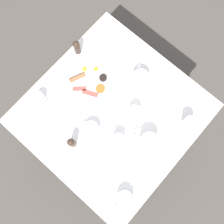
# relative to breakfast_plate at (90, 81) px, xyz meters

# --- Properties ---
(ground_plane) EXTENTS (8.00, 8.00, 0.00)m
(ground_plane) POSITION_rel_breakfast_plate_xyz_m (0.23, -0.06, -0.77)
(ground_plane) COLOR #4C4742
(table) EXTENTS (0.95, 0.97, 0.76)m
(table) POSITION_rel_breakfast_plate_xyz_m (0.23, -0.06, -0.09)
(table) COLOR white
(table) RESTS_ON ground_plane
(breakfast_plate) EXTENTS (0.31, 0.31, 0.04)m
(breakfast_plate) POSITION_rel_breakfast_plate_xyz_m (0.00, 0.00, 0.00)
(breakfast_plate) COLOR white
(breakfast_plate) RESTS_ON table
(teapot_near) EXTENTS (0.19, 0.10, 0.13)m
(teapot_near) POSITION_rel_breakfast_plate_xyz_m (0.51, -0.06, 0.05)
(teapot_near) COLOR white
(teapot_near) RESTS_ON table
(teapot_far) EXTENTS (0.14, 0.15, 0.13)m
(teapot_far) POSITION_rel_breakfast_plate_xyz_m (0.23, 0.19, 0.05)
(teapot_far) COLOR white
(teapot_far) RESTS_ON table
(teacup_with_saucer_left) EXTENTS (0.15, 0.15, 0.06)m
(teacup_with_saucer_left) POSITION_rel_breakfast_plate_xyz_m (0.61, -0.38, 0.02)
(teacup_with_saucer_left) COLOR white
(teacup_with_saucer_left) RESTS_ON table
(teacup_with_saucer_right) EXTENTS (0.15, 0.15, 0.06)m
(teacup_with_saucer_right) POSITION_rel_breakfast_plate_xyz_m (0.21, -0.22, 0.02)
(teacup_with_saucer_right) COLOR white
(teacup_with_saucer_right) RESTS_ON table
(water_glass_tall) EXTENTS (0.07, 0.07, 0.10)m
(water_glass_tall) POSITION_rel_breakfast_plate_xyz_m (0.61, 0.18, 0.04)
(water_glass_tall) COLOR white
(water_glass_tall) RESTS_ON table
(water_glass_short) EXTENTS (0.07, 0.07, 0.09)m
(water_glass_short) POSITION_rel_breakfast_plate_xyz_m (0.34, 0.02, 0.03)
(water_glass_short) COLOR white
(water_glass_short) RESTS_ON table
(wine_glass_spare) EXTENTS (0.07, 0.07, 0.08)m
(wine_glass_spare) POSITION_rel_breakfast_plate_xyz_m (0.37, -0.16, 0.03)
(wine_glass_spare) COLOR white
(wine_glass_spare) RESTS_ON table
(creamer_jug) EXTENTS (0.08, 0.06, 0.06)m
(creamer_jug) POSITION_rel_breakfast_plate_xyz_m (-0.15, -0.28, 0.02)
(creamer_jug) COLOR white
(creamer_jug) RESTS_ON table
(pepper_grinder) EXTENTS (0.04, 0.04, 0.12)m
(pepper_grinder) POSITION_rel_breakfast_plate_xyz_m (-0.19, 0.10, 0.05)
(pepper_grinder) COLOR #38281E
(pepper_grinder) RESTS_ON table
(salt_grinder) EXTENTS (0.04, 0.04, 0.12)m
(salt_grinder) POSITION_rel_breakfast_plate_xyz_m (0.19, -0.35, 0.05)
(salt_grinder) COLOR #38281E
(salt_grinder) RESTS_ON table
(fork_by_plate) EXTENTS (0.15, 0.11, 0.00)m
(fork_by_plate) POSITION_rel_breakfast_plate_xyz_m (0.40, -0.43, -0.01)
(fork_by_plate) COLOR silver
(fork_by_plate) RESTS_ON table
(knife_by_plate) EXTENTS (0.19, 0.11, 0.00)m
(knife_by_plate) POSITION_rel_breakfast_plate_xyz_m (0.02, -0.40, -0.01)
(knife_by_plate) COLOR silver
(knife_by_plate) RESTS_ON table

